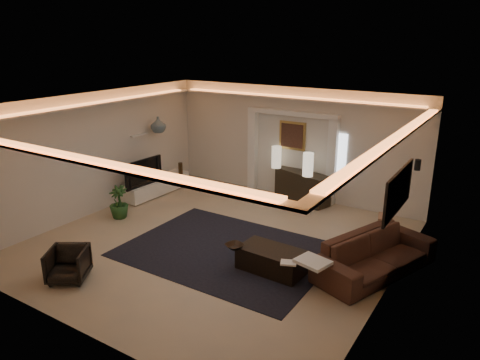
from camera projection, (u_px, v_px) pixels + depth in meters
The scene contains 33 objects.
floor at pixel (217, 243), 9.42m from camera, with size 7.00×7.00×0.00m, color tan.
ceiling at pixel (214, 104), 8.53m from camera, with size 7.00×7.00×0.00m, color white.
wall_back at pixel (293, 143), 11.79m from camera, with size 7.00×7.00×0.00m, color beige.
wall_front at pixel (68, 241), 6.16m from camera, with size 7.00×7.00×0.00m, color beige.
wall_left at pixel (96, 153), 10.76m from camera, with size 7.00×7.00×0.00m, color beige.
wall_right at pixel (394, 211), 7.19m from camera, with size 7.00×7.00×0.00m, color beige.
cove_soffit at pixel (214, 118), 8.62m from camera, with size 7.00×7.00×0.04m, color silver.
daylight_slit at pixel (341, 154), 11.12m from camera, with size 0.25×0.03×1.00m, color white.
area_rug at pixel (227, 251), 9.05m from camera, with size 4.00×3.00×0.01m, color black.
pilaster_left at pixel (253, 151), 12.40m from camera, with size 0.22×0.20×2.20m, color silver.
pilaster_right at pixel (332, 163), 11.23m from camera, with size 0.22×0.20×2.20m, color silver.
alcove_header at pixel (292, 113), 11.47m from camera, with size 2.52×0.20×0.12m, color silver.
painting_frame at pixel (292, 136), 11.71m from camera, with size 0.74×0.04×0.74m, color tan.
painting_canvas at pixel (292, 136), 11.69m from camera, with size 0.62×0.02×0.62m, color #4C2D1E.
art_panel_frame at pixel (399, 191), 7.38m from camera, with size 0.04×1.64×0.74m, color black.
art_panel_gold at pixel (397, 191), 7.39m from camera, with size 0.02×1.50×0.62m, color tan.
wall_sconce at pixel (418, 165), 8.96m from camera, with size 0.12×0.12×0.22m, color black.
wall_niche at pixel (139, 135), 11.79m from camera, with size 0.10×0.55×0.04m, color silver.
console at pixel (302, 186), 11.69m from camera, with size 1.55×0.48×0.77m, color black.
lamp_left at pixel (276, 157), 11.87m from camera, with size 0.26×0.26×0.58m, color beige.
lamp_right at pixel (308, 164), 11.16m from camera, with size 0.27×0.27×0.59m, color #F1E3C3.
media_ledge at pixel (157, 186), 12.27m from camera, with size 0.52×2.10×0.39m, color white.
tv at pixel (140, 171), 11.63m from camera, with size 0.16×1.22×0.70m, color black.
figurine at pixel (180, 166), 12.59m from camera, with size 0.12×0.12×0.32m, color #3D2A16.
ginger_jar at pixel (158, 125), 11.92m from camera, with size 0.40×0.40×0.42m, color #43556B.
plant at pixel (119, 202), 10.60m from camera, with size 0.44×0.44×0.78m, color #22491D.
sofa at pixel (375, 255), 8.12m from camera, with size 0.96×2.45×0.72m, color #422913.
throw_blanket at pixel (313, 262), 7.47m from camera, with size 0.53×0.43×0.06m, color beige.
throw_pillow at pixel (381, 225), 8.95m from camera, with size 0.12×0.39×0.39m, color #94684C.
coffee_table at pixel (272, 260), 8.24m from camera, with size 1.21×0.66×0.45m, color black.
bowl at pixel (234, 247), 8.21m from camera, with size 0.33×0.33×0.08m, color black.
magazine at pixel (288, 264), 7.66m from camera, with size 0.27×0.19×0.03m, color white.
armchair at pixel (68, 264), 7.90m from camera, with size 0.64×0.66×0.60m, color black.
Camera 1 is at (4.99, -6.98, 4.13)m, focal length 33.68 mm.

